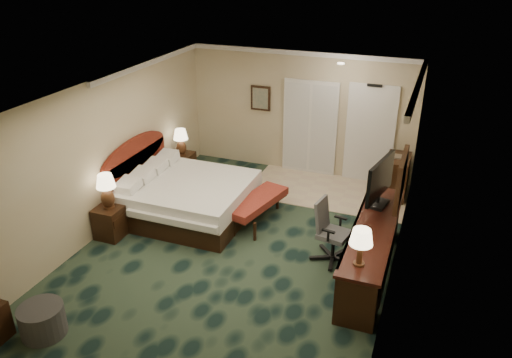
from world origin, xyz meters
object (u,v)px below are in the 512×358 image
at_px(lamp_far, 181,142).
at_px(minibar, 396,177).
at_px(lamp_near, 107,191).
at_px(bed_bench, 257,210).
at_px(nightstand_near, 111,221).
at_px(ottoman, 42,320).
at_px(desk_chair, 334,232).
at_px(nightstand_far, 183,166).
at_px(tv, 380,183).
at_px(bed, 190,199).
at_px(desk, 371,250).

height_order(lamp_far, minibar, lamp_far).
relative_size(lamp_near, bed_bench, 0.43).
bearing_deg(lamp_far, nightstand_near, -90.38).
distance_m(ottoman, desk_chair, 4.42).
distance_m(nightstand_far, minibar, 4.55).
relative_size(lamp_near, tv, 0.60).
height_order(nightstand_near, nightstand_far, nightstand_near).
relative_size(tv, desk_chair, 0.99).
bearing_deg(tv, nightstand_near, -151.76).
relative_size(lamp_near, minibar, 0.74).
bearing_deg(lamp_far, lamp_near, -90.30).
relative_size(nightstand_near, nightstand_far, 1.03).
relative_size(bed_bench, minibar, 1.70).
bearing_deg(lamp_near, minibar, 37.02).
relative_size(bed, desk, 0.77).
relative_size(lamp_near, desk_chair, 0.60).
bearing_deg(bed, ottoman, -95.10).
xyz_separation_m(lamp_near, minibar, (4.48, 3.38, -0.46)).
height_order(nightstand_near, tv, tv).
height_order(desk, minibar, minibar).
xyz_separation_m(nightstand_near, minibar, (4.48, 3.37, 0.14)).
distance_m(bed_bench, desk_chair, 1.77).
distance_m(bed_bench, minibar, 3.03).
bearing_deg(lamp_near, ottoman, -75.42).
distance_m(lamp_far, desk, 4.89).
relative_size(lamp_near, lamp_far, 1.07).
relative_size(nightstand_far, desk_chair, 0.53).
height_order(nightstand_far, lamp_near, lamp_near).
xyz_separation_m(ottoman, minibar, (3.86, 5.76, 0.21)).
distance_m(ottoman, minibar, 6.94).
distance_m(lamp_near, ottoman, 2.56).
distance_m(desk_chair, minibar, 2.80).
bearing_deg(nightstand_far, lamp_near, -89.76).
bearing_deg(ottoman, minibar, 56.21).
height_order(nightstand_far, minibar, minibar).
bearing_deg(ottoman, nightstand_near, 104.64).
bearing_deg(ottoman, nightstand_far, 97.17).
bearing_deg(ottoman, lamp_far, 96.96).
height_order(lamp_near, minibar, lamp_near).
height_order(tv, minibar, tv).
relative_size(lamp_far, ottoman, 0.99).
bearing_deg(nightstand_far, nightstand_near, -89.85).
bearing_deg(bed_bench, nightstand_near, -134.68).
distance_m(tv, minibar, 2.27).
height_order(nightstand_near, desk, desk).
xyz_separation_m(lamp_far, ottoman, (0.61, -4.97, -0.63)).
bearing_deg(tv, nightstand_far, 174.77).
relative_size(bed, bed_bench, 1.51).
bearing_deg(lamp_near, tv, 15.99).
bearing_deg(tv, lamp_far, 175.26).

